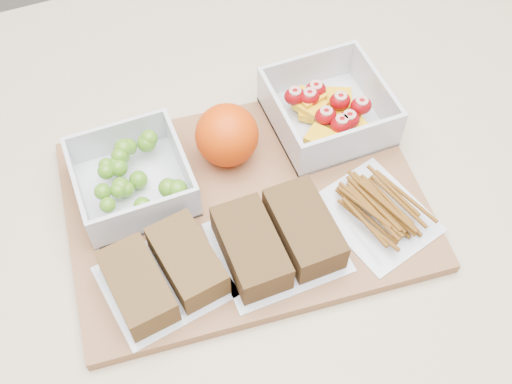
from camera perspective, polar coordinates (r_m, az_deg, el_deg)
counter at (r=1.19m, az=0.14°, el=-12.06°), size 1.20×0.90×0.90m
cutting_board at (r=0.77m, az=-0.96°, el=-1.15°), size 0.45×0.34×0.02m
grape_container at (r=0.77m, az=-10.87°, el=1.29°), size 0.13×0.13×0.05m
fruit_container at (r=0.83m, az=6.39°, el=7.21°), size 0.14×0.14×0.06m
orange at (r=0.78m, az=-2.60°, el=5.06°), size 0.08×0.08×0.08m
sandwich_bag_left at (r=0.70m, az=-8.29°, el=-7.21°), size 0.15×0.13×0.04m
sandwich_bag_center at (r=0.72m, az=1.94°, el=-4.16°), size 0.14×0.13×0.04m
pretzel_bag at (r=0.76m, az=10.76°, el=-1.50°), size 0.14×0.15×0.03m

